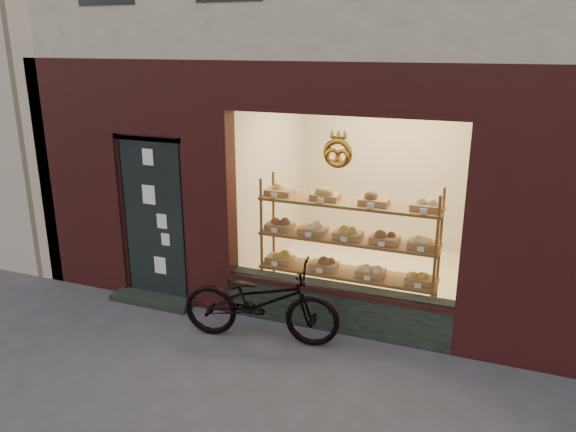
% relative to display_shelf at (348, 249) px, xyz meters
% --- Properties ---
extents(ground, '(90.00, 90.00, 0.00)m').
position_rel_display_shelf_xyz_m(ground, '(-0.45, -2.55, -0.87)').
color(ground, '#373737').
extents(display_shelf, '(2.20, 0.45, 1.70)m').
position_rel_display_shelf_xyz_m(display_shelf, '(0.00, 0.00, 0.00)').
color(display_shelf, brown).
rests_on(display_shelf, ground).
extents(bicycle, '(1.90, 0.92, 0.96)m').
position_rel_display_shelf_xyz_m(bicycle, '(-0.73, -0.99, -0.39)').
color(bicycle, black).
rests_on(bicycle, ground).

